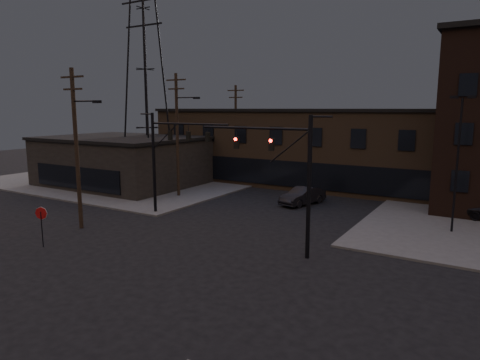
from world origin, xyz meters
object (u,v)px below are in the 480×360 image
Objects in this scene: traffic_signal_far at (166,152)px; stop_sign at (41,217)px; car_crossing at (303,196)px; traffic_signal_near at (290,170)px.

stop_sign is (-1.28, -9.99, -3.17)m from traffic_signal_far.
car_crossing is at bearing 49.87° from traffic_signal_far.
traffic_signal_near reaches higher than car_crossing.
traffic_signal_far reaches higher than stop_sign.
traffic_signal_far reaches higher than car_crossing.
stop_sign is (-13.36, -6.49, -3.09)m from traffic_signal_near.
stop_sign is 21.05m from car_crossing.
car_crossing is at bearing 109.49° from traffic_signal_near.
traffic_signal_far is at bearing 163.83° from traffic_signal_near.
traffic_signal_near is at bearing -54.40° from car_crossing.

